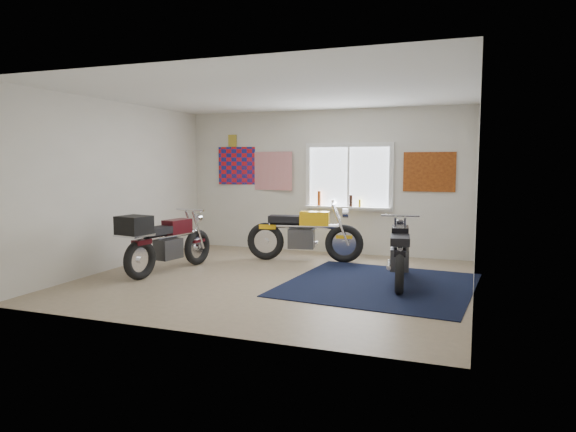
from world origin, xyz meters
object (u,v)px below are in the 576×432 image
(black_chrome_bike, at_px, (399,255))
(yellow_triumph, at_px, (304,235))
(maroon_tourer, at_px, (163,241))
(navy_rug, at_px, (379,285))

(black_chrome_bike, bearing_deg, yellow_triumph, 50.34)
(yellow_triumph, xyz_separation_m, maroon_tourer, (-1.72, -1.71, 0.05))
(navy_rug, xyz_separation_m, maroon_tourer, (-3.28, -0.39, 0.49))
(yellow_triumph, bearing_deg, black_chrome_bike, -41.38)
(navy_rug, distance_m, black_chrome_bike, 0.52)
(navy_rug, bearing_deg, maroon_tourer, -173.15)
(yellow_triumph, bearing_deg, navy_rug, -49.87)
(navy_rug, relative_size, black_chrome_bike, 1.42)
(navy_rug, distance_m, yellow_triumph, 2.09)
(navy_rug, height_order, maroon_tourer, maroon_tourer)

